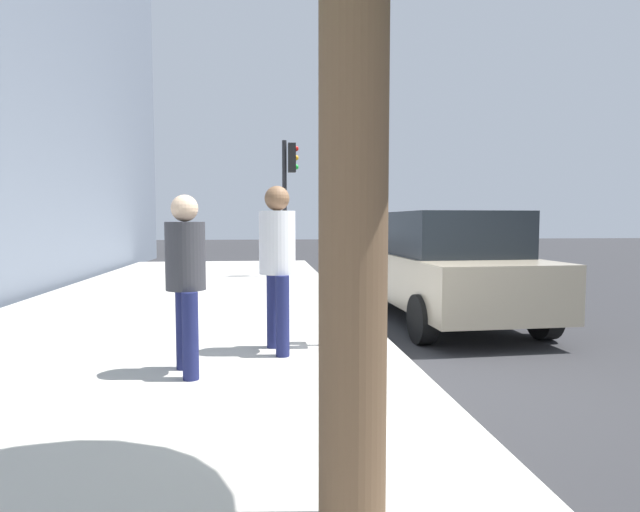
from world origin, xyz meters
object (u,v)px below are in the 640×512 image
object	(u,v)px
parking_meter	(347,260)
parked_sedan_near	(445,267)
pedestrian_at_meter	(277,253)
pedestrian_bystander	(186,270)
traffic_signal	(288,185)

from	to	relation	value
parking_meter	parked_sedan_near	world-z (taller)	parked_sedan_near
parked_sedan_near	parking_meter	bearing A→B (deg)	135.55
pedestrian_at_meter	parking_meter	bearing A→B (deg)	1.04
parking_meter	pedestrian_bystander	size ratio (longest dim) A/B	0.82
pedestrian_at_meter	parked_sedan_near	world-z (taller)	pedestrian_at_meter
pedestrian_bystander	pedestrian_at_meter	bearing A→B (deg)	21.40
parking_meter	traffic_signal	xyz separation A→B (m)	(7.67, 0.30, 1.41)
pedestrian_at_meter	pedestrian_bystander	distance (m)	1.16
pedestrian_bystander	traffic_signal	distance (m)	8.85
pedestrian_bystander	traffic_signal	size ratio (longest dim) A/B	0.48
parking_meter	pedestrian_at_meter	xyz separation A→B (m)	(-0.21, 0.83, 0.10)
pedestrian_at_meter	traffic_signal	bearing A→B (deg)	72.88
parking_meter	parked_sedan_near	xyz separation A→B (m)	(1.96, -1.93, -0.27)
parking_meter	pedestrian_at_meter	size ratio (longest dim) A/B	0.76
parked_sedan_near	pedestrian_at_meter	bearing A→B (deg)	128.32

